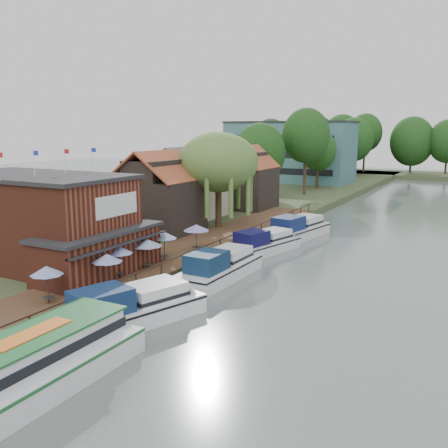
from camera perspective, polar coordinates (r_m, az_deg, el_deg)
The scene contains 28 objects.
ground at distance 34.33m, azimuth -0.78°, elevation -9.17°, with size 260.00×260.00×0.00m, color #515E59.
land_bank at distance 78.80m, azimuth -7.37°, elevation 2.55°, with size 50.00×140.00×1.00m, color #384728.
quay_deck at distance 46.20m, azimuth -3.37°, elevation -2.56°, with size 6.00×50.00×0.10m, color #47301E.
quay_rail at distance 45.19m, azimuth -0.13°, elevation -2.26°, with size 0.20×49.00×1.00m, color black, non-canonical shape.
pub at distance 40.92m, azimuth -18.88°, elevation 0.27°, with size 20.00×11.00×7.30m, color maroon, non-canonical shape.
hotel_block at distance 105.25m, azimuth 7.53°, elevation 8.25°, with size 25.40×12.40×12.30m, color #38666B, non-canonical shape.
cottage_a at distance 52.59m, azimuth -7.61°, elevation 3.65°, with size 8.60×7.60×8.50m, color black, non-canonical shape.
cottage_b at distance 62.46m, azimuth -4.43°, elevation 4.84°, with size 9.60×8.60×8.50m, color beige, non-canonical shape.
cottage_c at distance 68.31m, azimuth 2.53°, elevation 5.38°, with size 7.60×7.60×8.50m, color black, non-canonical shape.
willow at distance 54.25m, azimuth -0.65°, elevation 4.99°, with size 8.60×8.60×10.43m, color #476B2D, non-canonical shape.
umbrella_0 at distance 32.82m, azimuth -19.52°, elevation -6.55°, with size 2.04×2.04×2.38m, color #1B4595, non-canonical shape.
umbrella_1 at distance 34.75m, azimuth -13.16°, elevation -5.25°, with size 2.09×2.09×2.38m, color #1B3D96, non-canonical shape.
umbrella_2 at distance 36.82m, azimuth -11.85°, elevation -4.28°, with size 2.00×2.00×2.38m, color navy, non-canonical shape.
umbrella_3 at distance 38.74m, azimuth -8.80°, elevation -3.42°, with size 2.43×2.43×2.38m, color navy, non-canonical shape.
umbrella_4 at distance 41.14m, azimuth -6.82°, elevation -2.53°, with size 2.08×2.08×2.38m, color navy, non-canonical shape.
umbrella_5 at distance 44.06m, azimuth -3.18°, elevation -1.57°, with size 2.35×2.35×2.38m, color navy, non-canonical shape.
cruiser_0 at distance 31.16m, azimuth -10.50°, elevation -8.89°, with size 3.48×10.76×2.64m, color white, non-canonical shape.
cruiser_1 at distance 39.52m, azimuth -0.45°, elevation -4.50°, with size 3.41×10.53×2.58m, color silver, non-canonical shape.
cruiser_2 at distance 48.02m, azimuth 4.59°, elevation -1.89°, with size 3.18×9.82×2.38m, color silver, non-canonical shape.
cruiser_3 at distance 54.92m, azimuth 8.46°, elevation -0.23°, with size 3.47×10.71×2.63m, color silver, non-canonical shape.
tour_boat at distance 24.41m, azimuth -22.08°, elevation -15.00°, with size 3.71×13.14×2.87m, color silver, non-canonical shape.
swan at distance 27.55m, azimuth -21.48°, elevation -14.69°, with size 0.44×0.44×0.44m, color white.
bank_tree_0 at distance 79.17m, azimuth 4.10°, elevation 7.27°, with size 8.08×8.08×11.71m, color #143811, non-canonical shape.
bank_tree_1 at distance 83.50m, azimuth 9.29°, elevation 8.17°, with size 7.75×7.75×14.11m, color #143811, non-canonical shape.
bank_tree_2 at distance 92.28m, azimuth 10.67°, elevation 7.30°, with size 6.52×6.52×10.67m, color #143811, non-canonical shape.
bank_tree_3 at distance 111.65m, azimuth 10.57°, elevation 8.61°, with size 8.17×8.17×13.51m, color #143811, non-canonical shape.
bank_tree_4 at distance 118.58m, azimuth 14.60°, elevation 8.51°, with size 8.64×8.64×13.27m, color #143811, non-canonical shape.
bank_tree_5 at distance 126.64m, azimuth 13.94°, elevation 8.56°, with size 7.81×7.81×12.78m, color #143811, non-canonical shape.
Camera 1 is at (15.82, -28.11, 11.75)m, focal length 40.00 mm.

